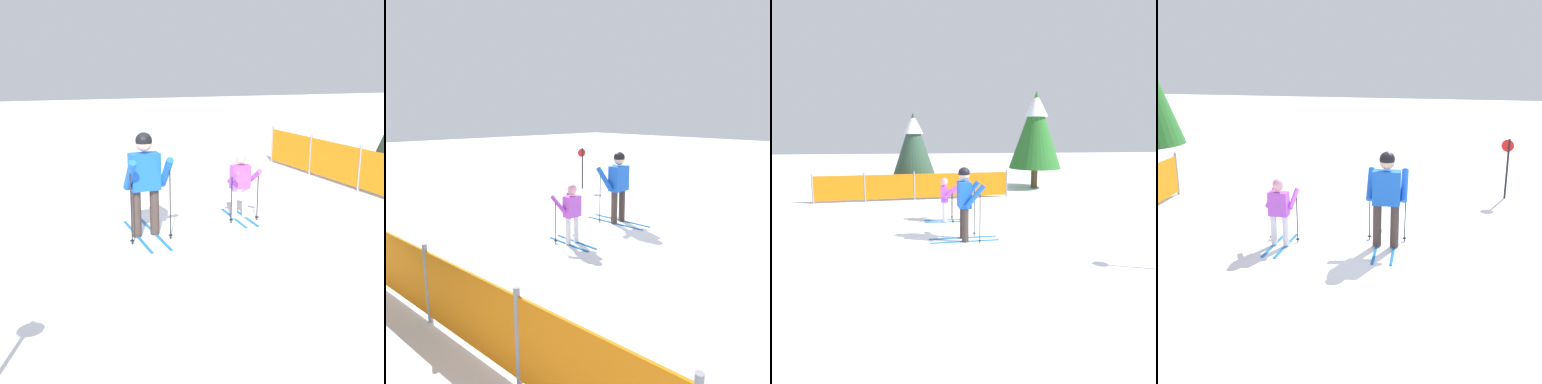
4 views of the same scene
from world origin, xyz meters
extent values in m
plane|color=white|center=(0.00, 0.00, 0.00)|extent=(60.00, 60.00, 0.00)
cube|color=#1966B2|center=(-0.21, 0.39, 0.01)|extent=(1.58, 0.16, 0.02)
cube|color=#1966B2|center=(-0.19, 0.09, 0.01)|extent=(1.58, 0.16, 0.02)
cylinder|color=#3F332D|center=(-0.21, 0.39, 0.39)|extent=(0.15, 0.15, 0.75)
cylinder|color=#3F332D|center=(-0.19, 0.09, 0.39)|extent=(0.15, 0.15, 0.75)
cube|color=blue|center=(-0.20, 0.24, 1.06)|extent=(0.30, 0.48, 0.58)
cylinder|color=blue|center=(-0.03, 0.54, 1.06)|extent=(0.48, 0.15, 0.53)
cylinder|color=blue|center=(0.01, -0.04, 1.06)|extent=(0.48, 0.15, 0.53)
sphere|color=#D8AD8C|center=(-0.20, 0.24, 1.50)|extent=(0.25, 0.25, 0.25)
sphere|color=black|center=(-0.20, 0.24, 1.54)|extent=(0.26, 0.26, 0.26)
cylinder|color=black|center=(0.07, 0.57, 0.58)|extent=(0.02, 0.02, 1.16)
cylinder|color=black|center=(0.07, 0.57, 0.06)|extent=(0.07, 0.07, 0.01)
cylinder|color=black|center=(0.12, -0.05, 0.58)|extent=(0.02, 0.02, 1.16)
cylinder|color=black|center=(0.12, -0.05, 0.06)|extent=(0.07, 0.07, 0.01)
cube|color=#1966B2|center=(-0.56, 2.13, 0.01)|extent=(1.13, 0.05, 0.02)
cube|color=#1966B2|center=(-0.56, 1.92, 0.01)|extent=(1.13, 0.05, 0.02)
cylinder|color=silver|center=(-0.56, 2.13, 0.29)|extent=(0.11, 0.11, 0.53)
cylinder|color=silver|center=(-0.56, 1.92, 0.29)|extent=(0.11, 0.11, 0.53)
cube|color=#B24CD8|center=(-0.56, 2.03, 0.76)|extent=(0.19, 0.33, 0.41)
cylinder|color=#B24CD8|center=(-0.38, 2.23, 0.81)|extent=(0.40, 0.08, 0.30)
cylinder|color=#B24CD8|center=(-0.38, 1.82, 0.81)|extent=(0.40, 0.08, 0.30)
sphere|color=#D8AD8C|center=(-0.56, 2.03, 1.07)|extent=(0.18, 0.18, 0.18)
sphere|color=pink|center=(-0.56, 2.03, 1.11)|extent=(0.19, 0.19, 0.19)
cylinder|color=black|center=(-0.35, 2.27, 0.41)|extent=(0.02, 0.02, 0.83)
cylinder|color=black|center=(-0.35, 2.27, 0.06)|extent=(0.07, 0.07, 0.01)
cylinder|color=black|center=(-0.35, 1.78, 0.41)|extent=(0.02, 0.02, 0.83)
cylinder|color=black|center=(-0.35, 1.78, 0.06)|extent=(0.07, 0.07, 0.01)
cylinder|color=gray|center=(1.92, 5.55, 0.51)|extent=(0.06, 0.06, 1.01)
cube|color=orange|center=(1.07, 5.47, 0.51)|extent=(1.70, 0.19, 0.85)
cylinder|color=black|center=(3.35, -1.99, 0.69)|extent=(0.05, 0.05, 1.39)
cylinder|color=red|center=(3.36, -1.96, 1.23)|extent=(0.10, 0.27, 0.28)
camera|label=1|loc=(6.98, -1.34, 2.71)|focal=45.00mm
camera|label=2|loc=(-5.79, 6.76, 2.53)|focal=35.00mm
camera|label=3|loc=(-1.03, -7.95, 2.52)|focal=35.00mm
camera|label=4|loc=(-7.87, -0.92, 3.17)|focal=45.00mm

